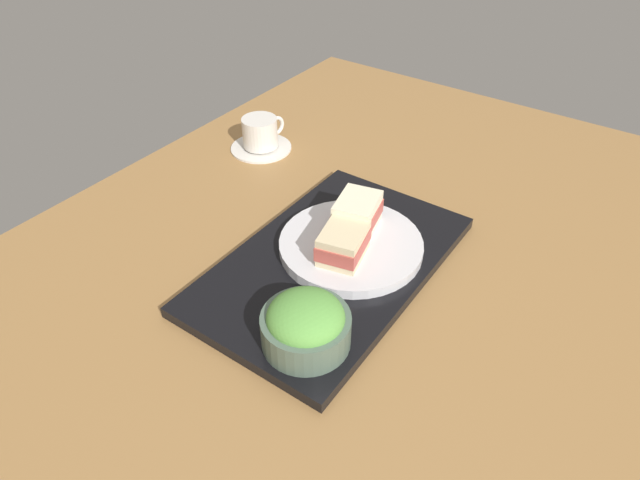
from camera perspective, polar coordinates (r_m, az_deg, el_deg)
ground_plane at (r=90.37cm, az=2.50°, el=-2.29°), size 140.00×100.00×3.00cm
serving_tray at (r=86.58cm, az=0.98°, el=-2.34°), size 44.66×27.37×1.76cm
sandwich_plate at (r=87.19cm, az=3.11°, el=-0.59°), size 22.44×22.44×1.65cm
sandwich_near at (r=82.54cm, az=2.39°, el=-0.33°), size 9.44×7.83×4.76cm
sandwich_far at (r=87.68cm, az=3.93°, el=2.60°), size 9.19×7.87×5.55cm
salad_bowl at (r=71.71cm, az=-1.46°, el=-8.55°), size 11.66×11.66×7.26cm
coffee_cup at (r=116.81cm, az=-6.06°, el=10.53°), size 12.54×12.54×6.78cm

